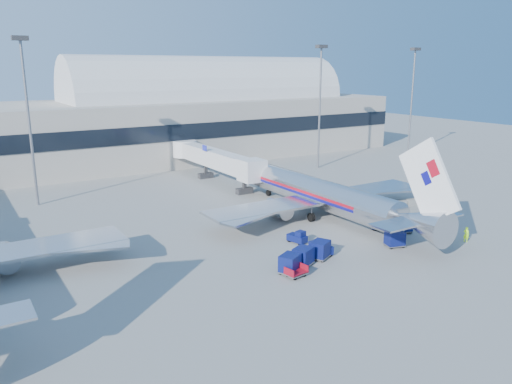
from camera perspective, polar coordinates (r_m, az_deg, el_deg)
ground at (r=55.63m, az=2.56°, el=-5.52°), size 260.00×260.00×0.00m
terminal at (r=100.90m, az=-22.82°, el=6.65°), size 170.00×28.15×21.00m
airliner_main at (r=64.04m, az=7.66°, el=-0.26°), size 32.00×37.26×12.07m
jetbridge_near at (r=84.11m, az=-5.14°, el=3.94°), size 4.40×27.50×6.25m
mast_west at (r=73.75m, az=-24.76°, el=9.81°), size 2.00×1.20×22.60m
mast_east at (r=94.56m, az=7.36°, el=11.62°), size 2.00×1.20×22.60m
mast_far_east at (r=112.10m, az=17.48°, el=11.47°), size 2.00×1.20×22.60m
barrier_near at (r=68.25m, az=14.12°, el=-1.83°), size 3.00×0.55×0.90m
barrier_mid at (r=70.61m, az=15.98°, el=-1.42°), size 3.00×0.55×0.90m
barrier_far at (r=73.04m, az=17.71°, el=-1.03°), size 3.00×0.55×0.90m
tug_lead at (r=51.02m, az=7.21°, el=-6.56°), size 2.64×1.46×1.67m
tug_right at (r=60.48m, az=14.09°, el=-3.68°), size 2.21×2.34×1.40m
tug_left at (r=54.75m, az=4.78°, el=-5.17°), size 1.55×2.36×1.42m
cart_train_a at (r=50.51m, az=7.35°, el=-6.52°), size 2.57×2.35×1.83m
cart_train_b at (r=48.58m, az=5.40°, el=-7.32°), size 2.53×2.29×1.81m
cart_train_c at (r=46.84m, az=3.89°, el=-8.13°), size 2.53×2.32×1.80m
cart_solo_near at (r=55.33m, az=15.58°, el=-5.16°), size 2.28×1.97×1.70m
cart_solo_far at (r=60.30m, az=16.45°, el=-3.63°), size 2.31×2.03×1.69m
cart_open_red at (r=46.33m, az=4.61°, el=-9.20°), size 2.08×1.60×0.51m
ramp_worker at (r=59.48m, az=22.90°, el=-4.48°), size 0.54×0.70×1.70m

